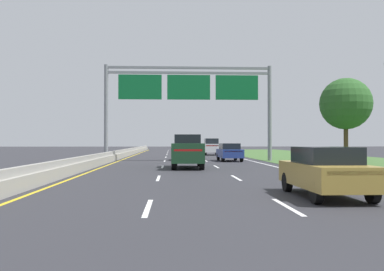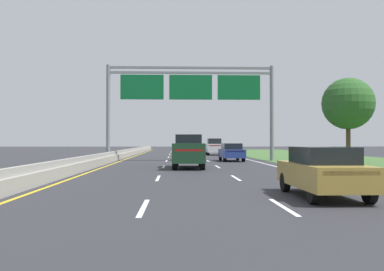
# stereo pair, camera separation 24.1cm
# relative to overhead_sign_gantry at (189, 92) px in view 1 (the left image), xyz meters

# --- Properties ---
(ground_plane) EXTENTS (220.00, 220.00, 0.00)m
(ground_plane) POSITION_rel_overhead_sign_gantry_xyz_m (-0.30, -2.37, -6.15)
(ground_plane) COLOR #2B2B30
(lane_striping) EXTENTS (11.96, 106.00, 0.01)m
(lane_striping) POSITION_rel_overhead_sign_gantry_xyz_m (-0.30, -2.83, -6.15)
(lane_striping) COLOR white
(lane_striping) RESTS_ON ground
(grass_verge_right) EXTENTS (14.00, 110.00, 0.02)m
(grass_verge_right) POSITION_rel_overhead_sign_gantry_xyz_m (13.65, -2.37, -6.14)
(grass_verge_right) COLOR #3D602D
(grass_verge_right) RESTS_ON ground
(median_barrier_concrete) EXTENTS (0.60, 110.00, 0.85)m
(median_barrier_concrete) POSITION_rel_overhead_sign_gantry_xyz_m (-6.90, -2.37, -5.80)
(median_barrier_concrete) COLOR #99968E
(median_barrier_concrete) RESTS_ON ground
(overhead_sign_gantry) EXTENTS (15.06, 0.42, 8.59)m
(overhead_sign_gantry) POSITION_rel_overhead_sign_gantry_xyz_m (0.00, 0.00, 0.00)
(overhead_sign_gantry) COLOR gray
(overhead_sign_gantry) RESTS_ON ground
(pickup_truck_darkgreen) EXTENTS (2.14, 5.45, 2.20)m
(pickup_truck_darkgreen) POSITION_rel_overhead_sign_gantry_xyz_m (-0.48, -10.22, -5.08)
(pickup_truck_darkgreen) COLOR #193D23
(pickup_truck_darkgreen) RESTS_ON ground
(car_grey_centre_lane_sedan) EXTENTS (1.84, 4.41, 1.57)m
(car_grey_centre_lane_sedan) POSITION_rel_overhead_sign_gantry_xyz_m (-0.27, 1.59, -5.33)
(car_grey_centre_lane_sedan) COLOR slate
(car_grey_centre_lane_sedan) RESTS_ON ground
(car_gold_right_lane_sedan) EXTENTS (1.83, 4.40, 1.57)m
(car_gold_right_lane_sedan) POSITION_rel_overhead_sign_gantry_xyz_m (3.30, -24.93, -5.33)
(car_gold_right_lane_sedan) COLOR #A38438
(car_gold_right_lane_sedan) RESTS_ON ground
(car_white_right_lane_suv) EXTENTS (1.99, 4.73, 2.11)m
(car_white_right_lane_suv) POSITION_rel_overhead_sign_gantry_xyz_m (3.53, 16.25, -5.05)
(car_white_right_lane_suv) COLOR silver
(car_white_right_lane_suv) RESTS_ON ground
(car_blue_right_lane_sedan) EXTENTS (1.93, 4.44, 1.57)m
(car_blue_right_lane_sedan) POSITION_rel_overhead_sign_gantry_xyz_m (3.61, -0.50, -5.33)
(car_blue_right_lane_sedan) COLOR navy
(car_blue_right_lane_sedan) RESTS_ON ground
(roadside_tree_mid) EXTENTS (4.25, 4.25, 6.98)m
(roadside_tree_mid) POSITION_rel_overhead_sign_gantry_xyz_m (12.84, -3.63, -1.31)
(roadside_tree_mid) COLOR #4C3823
(roadside_tree_mid) RESTS_ON ground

